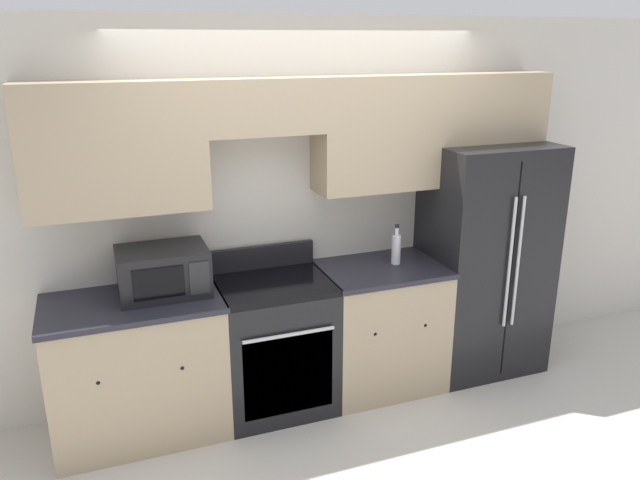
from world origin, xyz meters
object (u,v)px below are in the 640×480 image
at_px(refrigerator, 482,258).
at_px(microwave, 163,271).
at_px(bottle, 396,248).
at_px(oven_range, 275,344).

relative_size(refrigerator, microwave, 3.17).
height_order(refrigerator, microwave, refrigerator).
bearing_deg(microwave, bottle, -0.95).
height_order(refrigerator, bottle, refrigerator).
distance_m(oven_range, refrigerator, 1.70).
relative_size(oven_range, bottle, 3.74).
relative_size(refrigerator, bottle, 5.99).
bearing_deg(refrigerator, microwave, 179.58).
distance_m(microwave, bottle, 1.61).
xyz_separation_m(oven_range, refrigerator, (1.65, 0.03, 0.40)).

